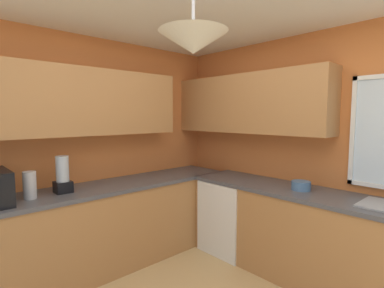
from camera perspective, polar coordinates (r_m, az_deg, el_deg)
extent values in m
cube|color=#D17238|center=(3.42, 23.21, -1.47)|extent=(3.79, 0.06, 2.53)
cube|color=#D17238|center=(3.51, -20.97, -1.22)|extent=(0.06, 3.71, 2.53)
cube|color=white|center=(3.23, 28.86, 2.24)|extent=(0.04, 0.04, 1.04)
cube|color=#AD7542|center=(3.24, -23.35, 7.60)|extent=(0.32, 2.51, 0.70)
cube|color=#AD7542|center=(3.65, 10.60, 7.67)|extent=(2.06, 0.32, 0.70)
cylinder|color=#B7B7BC|center=(2.01, 0.25, 25.96)|extent=(0.02, 0.02, 0.35)
cone|color=silver|center=(1.94, 0.24, 19.16)|extent=(0.44, 0.44, 0.14)
cube|color=#AD7542|center=(3.40, -18.26, -15.81)|extent=(0.62, 3.29, 0.87)
cube|color=#4C4C51|center=(3.27, -18.50, -8.33)|extent=(0.65, 3.32, 0.04)
cube|color=#AD7542|center=(3.24, 23.59, -17.07)|extent=(2.85, 0.62, 0.87)
cube|color=#4C4C51|center=(3.10, 23.92, -9.26)|extent=(2.88, 0.65, 0.04)
cube|color=white|center=(3.75, 7.75, -13.60)|extent=(0.60, 0.60, 0.87)
cylinder|color=#B7B7BC|center=(3.03, -29.06, -7.03)|extent=(0.11, 0.11, 0.25)
cylinder|color=#4C7099|center=(3.17, 20.50, -7.60)|extent=(0.19, 0.19, 0.09)
cube|color=black|center=(3.14, -23.81, -7.67)|extent=(0.15, 0.15, 0.11)
cylinder|color=#B2BCC6|center=(3.10, -23.94, -4.43)|extent=(0.12, 0.12, 0.25)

